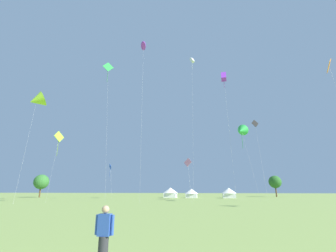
{
  "coord_description": "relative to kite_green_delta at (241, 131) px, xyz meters",
  "views": [
    {
      "loc": [
        5.93,
        -2.73,
        2.16
      ],
      "look_at": [
        0.0,
        32.0,
        11.74
      ],
      "focal_mm": 25.35,
      "sensor_mm": 36.0,
      "label": 1
    }
  ],
  "objects": [
    {
      "name": "kite_lime_diamond",
      "position": [
        -37.66,
        -12.12,
        -2.9
      ],
      "size": [
        0.94,
        3.51,
        13.97
      ],
      "color": "#99DB2D",
      "rests_on": "ground"
    },
    {
      "name": "kite_green_delta",
      "position": [
        0.0,
        0.0,
        0.0
      ],
      "size": [
        4.16,
        4.08,
        16.97
      ],
      "color": "green",
      "rests_on": "ground"
    },
    {
      "name": "kite_green_diamond",
      "position": [
        -28.64,
        -10.9,
        12.39
      ],
      "size": [
        2.83,
        1.61,
        29.58
      ],
      "color": "green",
      "rests_on": "ground"
    },
    {
      "name": "festival_tent_center",
      "position": [
        -2.34,
        18.43,
        -13.82
      ],
      "size": [
        4.42,
        4.42,
        2.87
      ],
      "color": "white",
      "rests_on": "ground"
    },
    {
      "name": "kite_white_box",
      "position": [
        -10.63,
        -3.38,
        17.0
      ],
      "size": [
        1.36,
        2.94,
        33.38
      ],
      "color": "white",
      "rests_on": "ground"
    },
    {
      "name": "festival_tent_left",
      "position": [
        -13.21,
        18.43,
        -13.96
      ],
      "size": [
        4.03,
        4.03,
        2.62
      ],
      "color": "white",
      "rests_on": "ground"
    },
    {
      "name": "kite_lime_delta",
      "position": [
        -38.31,
        -18.93,
        2.67
      ],
      "size": [
        4.31,
        4.22,
        19.83
      ],
      "color": "#99DB2D",
      "rests_on": "ground"
    },
    {
      "name": "kite_pink_diamond",
      "position": [
        -11.44,
        -12.43,
        -8.5
      ],
      "size": [
        1.48,
        2.08,
        7.81
      ],
      "color": "pink",
      "rests_on": "ground"
    },
    {
      "name": "tree_distant_right",
      "position": [
        -61.1,
        15.29,
        -10.62
      ],
      "size": [
        4.63,
        4.63,
        7.12
      ],
      "color": "brown",
      "rests_on": "ground"
    },
    {
      "name": "tree_distant_left",
      "position": [
        14.73,
        34.84,
        -10.42
      ],
      "size": [
        4.26,
        4.26,
        7.14
      ],
      "color": "brown",
      "rests_on": "ground"
    },
    {
      "name": "kite_orange_diamond",
      "position": [
        14.74,
        -11.58,
        8.56
      ],
      "size": [
        2.02,
        3.8,
        25.58
      ],
      "color": "orange",
      "rests_on": "ground"
    },
    {
      "name": "kite_black_diamond",
      "position": [
        3.94,
        3.99,
        2.36
      ],
      "size": [
        1.82,
        2.9,
        19.09
      ],
      "color": "black",
      "rests_on": "ground"
    },
    {
      "name": "kite_purple_box",
      "position": [
        -3.0,
        1.94,
        14.81
      ],
      "size": [
        1.62,
        2.4,
        31.63
      ],
      "color": "purple",
      "rests_on": "ground"
    },
    {
      "name": "festival_tent_right",
      "position": [
        -19.56,
        18.43,
        -13.75
      ],
      "size": [
        4.6,
        4.6,
        2.99
      ],
      "color": "white",
      "rests_on": "ground"
    },
    {
      "name": "person_spectator",
      "position": [
        -10.82,
        -47.95,
        -14.56
      ],
      "size": [
        0.57,
        0.28,
        1.73
      ],
      "color": "#2D2D33",
      "rests_on": "ground"
    },
    {
      "name": "kite_purple_parafoil",
      "position": [
        -20.81,
        -10.82,
        17.41
      ],
      "size": [
        2.17,
        3.46,
        33.44
      ],
      "color": "purple",
      "rests_on": "ground"
    },
    {
      "name": "kite_blue_diamond",
      "position": [
        -32.16,
        1.83,
        -7.73
      ],
      "size": [
        1.95,
        1.72,
        8.67
      ],
      "color": "blue",
      "rests_on": "ground"
    }
  ]
}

